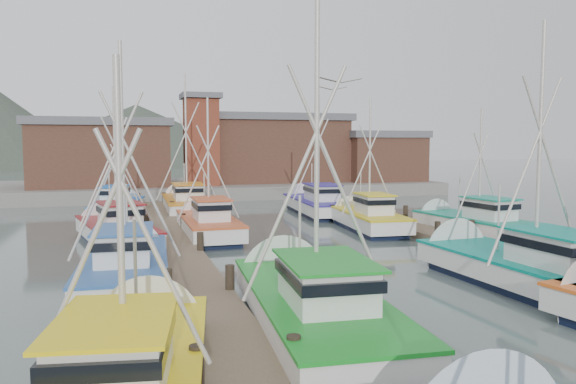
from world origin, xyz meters
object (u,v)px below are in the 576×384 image
object	(u,v)px
boat_4	(309,302)
boat_12	(186,203)
lookout_tower	(201,139)
boat_8	(207,224)

from	to	relation	value
boat_4	boat_12	distance (m)	27.55
lookout_tower	boat_8	distance (m)	22.67
lookout_tower	boat_8	xyz separation A→B (m)	(-2.79, -21.96, -4.87)
boat_4	boat_12	size ratio (longest dim) A/B	0.92
lookout_tower	boat_4	bearing A→B (deg)	-93.50
boat_4	boat_12	xyz separation A→B (m)	(-0.33, 27.55, 0.01)
boat_4	boat_8	size ratio (longest dim) A/B	1.17
lookout_tower	boat_12	size ratio (longest dim) A/B	0.76
boat_8	boat_12	bearing A→B (deg)	89.44
lookout_tower	boat_8	bearing A→B (deg)	-97.24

